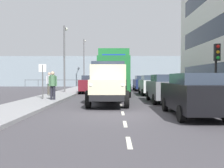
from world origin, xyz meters
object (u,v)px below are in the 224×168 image
at_px(car_white_kerbside_2, 150,85).
at_px(lamp_post_far, 84,59).
at_px(car_red_oppositeside_1, 96,82).
at_px(lamp_post_promenade, 65,53).
at_px(car_grey_kerbside_1, 165,88).
at_px(car_black_kerbside_near, 192,94).
at_px(pedestrian_with_bag, 49,81).
at_px(truck_vintage_cream, 108,84).
at_px(traffic_light_near, 217,60).
at_px(street_sign, 43,75).
at_px(car_maroon_oppositeside_0, 90,84).
at_px(car_navy_kerbside_3, 142,83).
at_px(pedestrian_by_lamp, 53,83).
at_px(lorry_cargo_green, 114,71).
at_px(pedestrian_couple_a, 53,84).

relative_size(car_white_kerbside_2, lamp_post_far, 0.65).
relative_size(car_red_oppositeside_1, lamp_post_promenade, 0.67).
bearing_deg(car_grey_kerbside_1, car_black_kerbside_near, 90.00).
xyz_separation_m(car_black_kerbside_near, pedestrian_with_bag, (8.41, -9.71, 0.32)).
height_order(truck_vintage_cream, lamp_post_promenade, lamp_post_promenade).
relative_size(truck_vintage_cream, car_black_kerbside_near, 1.29).
xyz_separation_m(car_white_kerbside_2, pedestrian_with_bag, (8.41, 1.88, 0.32)).
relative_size(traffic_light_near, street_sign, 1.42).
distance_m(car_maroon_oppositeside_0, traffic_light_near, 13.17).
bearing_deg(car_white_kerbside_2, car_navy_kerbside_3, -90.00).
bearing_deg(street_sign, pedestrian_by_lamp, 151.54).
relative_size(car_white_kerbside_2, car_maroon_oppositeside_0, 1.12).
height_order(car_grey_kerbside_1, car_white_kerbside_2, same).
distance_m(car_maroon_oppositeside_0, lamp_post_promenade, 3.87).
bearing_deg(street_sign, truck_vintage_cream, 154.66).
height_order(lorry_cargo_green, traffic_light_near, lorry_cargo_green).
height_order(pedestrian_by_lamp, lamp_post_far, lamp_post_far).
height_order(car_grey_kerbside_1, pedestrian_by_lamp, pedestrian_by_lamp).
bearing_deg(car_black_kerbside_near, lamp_post_far, -73.44).
distance_m(truck_vintage_cream, pedestrian_with_bag, 7.74).
xyz_separation_m(pedestrian_by_lamp, lamp_post_promenade, (0.91, -8.02, 2.71)).
bearing_deg(car_red_oppositeside_1, truck_vintage_cream, 97.04).
distance_m(pedestrian_by_lamp, lamp_post_promenade, 8.51).
bearing_deg(street_sign, car_red_oppositeside_1, -98.88).
bearing_deg(car_maroon_oppositeside_0, lorry_cargo_green, 135.19).
distance_m(car_white_kerbside_2, car_maroon_oppositeside_0, 5.93).
xyz_separation_m(truck_vintage_cream, car_black_kerbside_near, (-3.48, 3.74, -0.28)).
bearing_deg(lamp_post_far, car_black_kerbside_near, 106.56).
distance_m(pedestrian_with_bag, lamp_post_promenade, 4.57).
height_order(car_grey_kerbside_1, street_sign, street_sign).
bearing_deg(lamp_post_far, street_sign, 89.67).
bearing_deg(lorry_cargo_green, car_red_oppositeside_1, -75.11).
relative_size(lorry_cargo_green, traffic_light_near, 2.56).
xyz_separation_m(truck_vintage_cream, street_sign, (4.28, -2.03, 0.50)).
relative_size(truck_vintage_cream, lorry_cargo_green, 0.69).
bearing_deg(pedestrian_couple_a, lamp_post_far, -90.01).
relative_size(car_maroon_oppositeside_0, lamp_post_promenade, 0.64).
height_order(car_black_kerbside_near, car_white_kerbside_2, same).
relative_size(car_black_kerbside_near, car_white_kerbside_2, 0.98).
relative_size(lorry_cargo_green, lamp_post_promenade, 1.31).
relative_size(truck_vintage_cream, car_maroon_oppositeside_0, 1.41).
bearing_deg(pedestrian_couple_a, car_grey_kerbside_1, 160.88).
bearing_deg(pedestrian_with_bag, pedestrian_by_lamp, 107.84).
bearing_deg(lorry_cargo_green, lamp_post_far, -72.65).
relative_size(car_black_kerbside_near, lamp_post_far, 0.63).
xyz_separation_m(traffic_light_near, lamp_post_promenade, (10.28, -10.02, 1.43)).
bearing_deg(pedestrian_couple_a, car_white_kerbside_2, -154.64).
bearing_deg(lorry_cargo_green, car_white_kerbside_2, -178.10).
distance_m(car_black_kerbside_near, pedestrian_with_bag, 12.85).
bearing_deg(lamp_post_far, truck_vintage_cream, 100.73).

